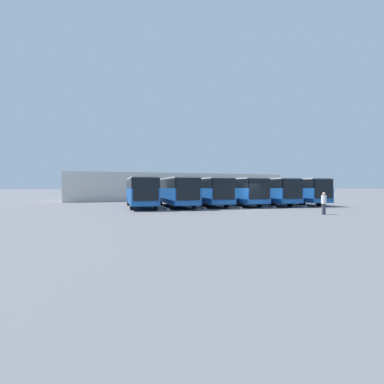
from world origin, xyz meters
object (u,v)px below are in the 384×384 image
object	(u,v)px
bus_2	(236,190)
bus_4	(176,191)
bus_1	(265,190)
bus_5	(141,191)
bus_0	(292,190)
pedestrian	(324,203)
bus_3	(206,191)

from	to	relation	value
bus_2	bus_4	distance (m)	7.62
bus_1	bus_5	size ratio (longest dim) A/B	1.00
bus_1	bus_5	bearing A→B (deg)	3.13
bus_0	bus_5	distance (m)	19.07
pedestrian	bus_1	bearing A→B (deg)	-125.51
bus_3	bus_5	world-z (taller)	same
bus_1	bus_4	world-z (taller)	same
bus_4	bus_5	distance (m)	3.83
bus_1	bus_3	world-z (taller)	same
bus_0	bus_5	size ratio (longest dim) A/B	1.00
bus_2	bus_0	bearing A→B (deg)	-178.81
bus_0	bus_4	size ratio (longest dim) A/B	1.00
bus_4	bus_5	world-z (taller)	same
bus_2	bus_4	world-z (taller)	same
bus_5	pedestrian	xyz separation A→B (m)	(-12.05, 13.54, -0.82)
bus_2	bus_4	xyz separation A→B (m)	(7.62, 0.08, 0.00)
bus_0	bus_1	world-z (taller)	same
bus_3	bus_1	bearing A→B (deg)	-179.07
pedestrian	bus_0	bearing A→B (deg)	-140.69
bus_2	bus_5	size ratio (longest dim) A/B	1.00
bus_1	bus_2	distance (m)	3.82
bus_5	bus_3	bearing A→B (deg)	-174.66
bus_2	bus_4	bearing A→B (deg)	6.30
bus_4	pedestrian	bearing A→B (deg)	127.91
bus_0	bus_1	distance (m)	3.82
bus_1	bus_5	world-z (taller)	same
bus_3	bus_5	xyz separation A→B (m)	(7.62, -0.05, 0.00)
bus_0	pedestrian	size ratio (longest dim) A/B	6.92
bus_5	pedestrian	bearing A→B (deg)	137.39
bus_3	pedestrian	distance (m)	14.22
bus_1	bus_0	bearing A→B (deg)	-178.55
bus_2	bus_5	xyz separation A→B (m)	(11.43, -0.37, 0.00)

